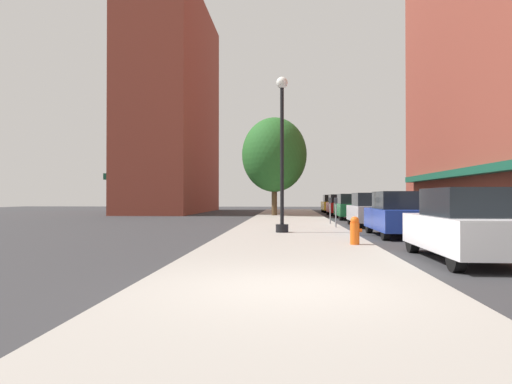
{
  "coord_description": "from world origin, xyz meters",
  "views": [
    {
      "loc": [
        -0.02,
        -6.9,
        1.46
      ],
      "look_at": [
        -1.81,
        18.58,
        1.73
      ],
      "focal_mm": 32.77,
      "sensor_mm": 36.0,
      "label": 1
    }
  ],
  "objects_px": {
    "car_white": "(467,226)",
    "car_green": "(351,207)",
    "fire_hydrant": "(355,230)",
    "car_silver": "(370,210)",
    "parking_meter_near": "(330,207)",
    "car_red": "(340,205)",
    "car_yellow": "(332,204)",
    "parking_meter_far": "(336,209)",
    "car_blue": "(398,215)",
    "tree_near": "(274,155)",
    "lamppost": "(282,151)"
  },
  "relations": [
    {
      "from": "fire_hydrant",
      "to": "car_red",
      "type": "height_order",
      "value": "car_red"
    },
    {
      "from": "car_yellow",
      "to": "car_red",
      "type": "bearing_deg",
      "value": -88.66
    },
    {
      "from": "parking_meter_near",
      "to": "car_green",
      "type": "distance_m",
      "value": 7.37
    },
    {
      "from": "parking_meter_far",
      "to": "fire_hydrant",
      "type": "bearing_deg",
      "value": -91.64
    },
    {
      "from": "car_yellow",
      "to": "car_green",
      "type": "bearing_deg",
      "value": -88.66
    },
    {
      "from": "car_white",
      "to": "car_green",
      "type": "xyz_separation_m",
      "value": [
        0.0,
        19.79,
        0.0
      ]
    },
    {
      "from": "fire_hydrant",
      "to": "parking_meter_near",
      "type": "height_order",
      "value": "parking_meter_near"
    },
    {
      "from": "lamppost",
      "to": "parking_meter_far",
      "type": "xyz_separation_m",
      "value": [
        2.32,
        3.04,
        -2.25
      ]
    },
    {
      "from": "car_blue",
      "to": "lamppost",
      "type": "bearing_deg",
      "value": 178.89
    },
    {
      "from": "lamppost",
      "to": "car_white",
      "type": "height_order",
      "value": "lamppost"
    },
    {
      "from": "fire_hydrant",
      "to": "tree_near",
      "type": "xyz_separation_m",
      "value": [
        -2.91,
        20.96,
        4.03
      ]
    },
    {
      "from": "car_white",
      "to": "car_green",
      "type": "relative_size",
      "value": 1.0
    },
    {
      "from": "tree_near",
      "to": "car_silver",
      "type": "distance_m",
      "value": 12.58
    },
    {
      "from": "car_silver",
      "to": "car_red",
      "type": "xyz_separation_m",
      "value": [
        0.0,
        14.04,
        0.0
      ]
    },
    {
      "from": "parking_meter_far",
      "to": "car_silver",
      "type": "height_order",
      "value": "car_silver"
    },
    {
      "from": "parking_meter_near",
      "to": "car_silver",
      "type": "xyz_separation_m",
      "value": [
        1.95,
        -0.18,
        -0.14
      ]
    },
    {
      "from": "tree_near",
      "to": "car_green",
      "type": "distance_m",
      "value": 7.26
    },
    {
      "from": "tree_near",
      "to": "parking_meter_far",
      "type": "bearing_deg",
      "value": -76.98
    },
    {
      "from": "car_white",
      "to": "car_silver",
      "type": "relative_size",
      "value": 1.0
    },
    {
      "from": "lamppost",
      "to": "car_red",
      "type": "distance_m",
      "value": 20.31
    },
    {
      "from": "fire_hydrant",
      "to": "parking_meter_far",
      "type": "xyz_separation_m",
      "value": [
        0.21,
        7.44,
        0.43
      ]
    },
    {
      "from": "fire_hydrant",
      "to": "car_yellow",
      "type": "distance_m",
      "value": 30.49
    },
    {
      "from": "car_blue",
      "to": "car_white",
      "type": "bearing_deg",
      "value": -88.31
    },
    {
      "from": "car_white",
      "to": "car_blue",
      "type": "height_order",
      "value": "same"
    },
    {
      "from": "car_yellow",
      "to": "car_blue",
      "type": "bearing_deg",
      "value": -88.66
    },
    {
      "from": "lamppost",
      "to": "parking_meter_near",
      "type": "xyz_separation_m",
      "value": [
        2.32,
        5.86,
        -2.25
      ]
    },
    {
      "from": "lamppost",
      "to": "car_yellow",
      "type": "bearing_deg",
      "value": 80.68
    },
    {
      "from": "car_blue",
      "to": "car_yellow",
      "type": "relative_size",
      "value": 1.0
    },
    {
      "from": "lamppost",
      "to": "tree_near",
      "type": "xyz_separation_m",
      "value": [
        -0.8,
        16.56,
        1.35
      ]
    },
    {
      "from": "tree_near",
      "to": "lamppost",
      "type": "bearing_deg",
      "value": -87.22
    },
    {
      "from": "car_red",
      "to": "car_yellow",
      "type": "relative_size",
      "value": 1.0
    },
    {
      "from": "car_red",
      "to": "car_yellow",
      "type": "bearing_deg",
      "value": 88.73
    },
    {
      "from": "fire_hydrant",
      "to": "car_silver",
      "type": "distance_m",
      "value": 10.31
    },
    {
      "from": "car_white",
      "to": "car_red",
      "type": "relative_size",
      "value": 1.0
    },
    {
      "from": "fire_hydrant",
      "to": "car_green",
      "type": "bearing_deg",
      "value": 82.9
    },
    {
      "from": "fire_hydrant",
      "to": "car_yellow",
      "type": "xyz_separation_m",
      "value": [
        2.16,
        30.41,
        0.29
      ]
    },
    {
      "from": "parking_meter_near",
      "to": "parking_meter_far",
      "type": "xyz_separation_m",
      "value": [
        0.0,
        -2.82,
        0.0
      ]
    },
    {
      "from": "car_blue",
      "to": "car_silver",
      "type": "height_order",
      "value": "same"
    },
    {
      "from": "parking_meter_near",
      "to": "car_blue",
      "type": "bearing_deg",
      "value": -72.17
    },
    {
      "from": "parking_meter_near",
      "to": "car_blue",
      "type": "height_order",
      "value": "car_blue"
    },
    {
      "from": "parking_meter_far",
      "to": "tree_near",
      "type": "bearing_deg",
      "value": 103.02
    },
    {
      "from": "tree_near",
      "to": "car_white",
      "type": "xyz_separation_m",
      "value": [
        5.08,
        -23.39,
        -3.74
      ]
    },
    {
      "from": "car_white",
      "to": "car_green",
      "type": "bearing_deg",
      "value": 89.45
    },
    {
      "from": "car_white",
      "to": "car_silver",
      "type": "bearing_deg",
      "value": 89.45
    },
    {
      "from": "fire_hydrant",
      "to": "car_blue",
      "type": "bearing_deg",
      "value": 62.71
    },
    {
      "from": "parking_meter_far",
      "to": "car_green",
      "type": "xyz_separation_m",
      "value": [
        1.95,
        9.92,
        -0.14
      ]
    },
    {
      "from": "parking_meter_far",
      "to": "tree_near",
      "type": "xyz_separation_m",
      "value": [
        -3.13,
        13.52,
        3.6
      ]
    },
    {
      "from": "fire_hydrant",
      "to": "parking_meter_near",
      "type": "distance_m",
      "value": 10.27
    },
    {
      "from": "car_red",
      "to": "tree_near",
      "type": "bearing_deg",
      "value": -149.38
    },
    {
      "from": "lamppost",
      "to": "car_silver",
      "type": "bearing_deg",
      "value": 53.03
    }
  ]
}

